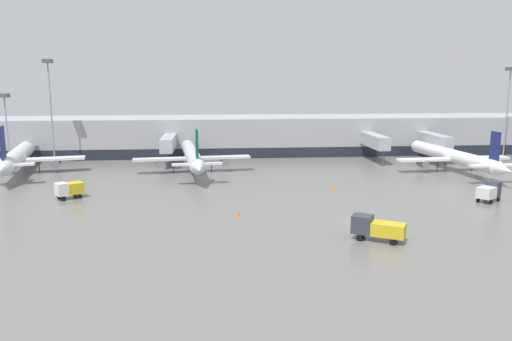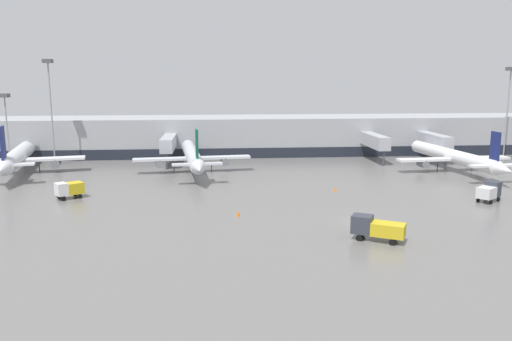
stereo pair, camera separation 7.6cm
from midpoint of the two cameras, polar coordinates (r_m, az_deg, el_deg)
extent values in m
plane|color=slate|center=(65.20, 12.03, -5.92)|extent=(320.00, 320.00, 0.00)
cube|color=#9EA0A5|center=(123.94, 3.75, 4.10)|extent=(160.00, 16.00, 9.00)
cube|color=#1E232D|center=(116.47, 4.33, 2.05)|extent=(156.80, 0.10, 2.40)
cube|color=#A8AAB2|center=(113.77, 13.46, 3.32)|extent=(2.60, 13.31, 2.80)
cylinder|color=#3F4247|center=(108.50, 14.39, 1.35)|extent=(0.44, 0.44, 3.20)
cube|color=#A8AAB2|center=(108.34, -9.95, 3.11)|extent=(2.60, 13.30, 2.80)
cylinder|color=#3F4247|center=(102.80, -10.17, 1.02)|extent=(0.44, 0.44, 3.20)
cube|color=#A8AAB2|center=(118.60, 19.72, 3.28)|extent=(2.60, 13.64, 2.80)
cylinder|color=#3F4247|center=(113.43, 20.93, 1.37)|extent=(0.44, 0.44, 3.20)
cylinder|color=silver|center=(107.35, -25.62, 1.45)|extent=(8.15, 26.34, 3.09)
cone|color=silver|center=(121.86, -24.54, 2.49)|extent=(3.54, 3.90, 2.93)
cone|color=silver|center=(92.34, -27.11, 0.02)|extent=(3.63, 5.09, 2.78)
cube|color=silver|center=(106.80, -25.65, 1.07)|extent=(25.19, 7.96, 0.44)
cube|color=silver|center=(95.55, -26.76, 0.55)|extent=(9.68, 3.58, 0.35)
cube|color=navy|center=(95.06, -26.94, 2.72)|extent=(0.90, 2.83, 6.06)
cylinder|color=slate|center=(106.00, -21.87, 0.77)|extent=(2.34, 3.70, 1.70)
cylinder|color=#2D2D33|center=(116.01, -24.88, 0.94)|extent=(0.20, 0.20, 1.87)
cylinder|color=#2D2D33|center=(105.82, -23.49, 0.22)|extent=(0.20, 0.20, 1.87)
cylinder|color=silver|center=(98.95, -7.29, 1.77)|extent=(5.66, 27.43, 2.73)
cone|color=silver|center=(113.92, -7.83, 2.89)|extent=(2.90, 3.26, 2.59)
cone|color=silver|center=(83.50, -6.53, 0.19)|extent=(2.88, 4.33, 2.45)
cube|color=silver|center=(98.36, -7.26, 1.40)|extent=(22.90, 4.76, 0.44)
cube|color=silver|center=(86.54, -6.71, 0.73)|extent=(8.75, 2.22, 0.35)
cube|color=#0C5138|center=(86.05, -6.75, 2.88)|extent=(0.58, 2.10, 5.46)
cylinder|color=slate|center=(98.27, -10.96, 0.80)|extent=(1.77, 2.68, 1.50)
cylinder|color=slate|center=(99.12, -3.56, 1.05)|extent=(1.77, 2.68, 1.50)
cylinder|color=#2D2D33|center=(108.05, -7.60, 1.26)|extent=(0.20, 0.20, 2.13)
cylinder|color=#2D2D33|center=(97.80, -9.34, 0.26)|extent=(0.20, 0.20, 2.13)
cylinder|color=#2D2D33|center=(98.29, -5.08, 0.40)|extent=(0.20, 0.20, 2.13)
cylinder|color=white|center=(106.90, 21.47, 1.59)|extent=(4.92, 28.86, 2.61)
cone|color=white|center=(120.57, 17.63, 2.75)|extent=(2.71, 3.07, 2.48)
cone|color=white|center=(93.50, 26.59, 0.03)|extent=(2.66, 4.10, 2.35)
cube|color=white|center=(106.37, 21.65, 1.25)|extent=(23.32, 4.46, 0.44)
cube|color=white|center=(95.94, 25.52, 0.51)|extent=(8.90, 2.16, 0.35)
cube|color=navy|center=(95.50, 25.67, 2.41)|extent=(0.55, 2.37, 5.37)
cylinder|color=slate|center=(103.28, 18.54, 0.75)|extent=(1.66, 2.97, 1.44)
cylinder|color=slate|center=(109.99, 24.52, 0.91)|extent=(1.66, 2.97, 1.44)
cylinder|color=#2D2D33|center=(115.20, 19.03, 1.28)|extent=(0.20, 0.20, 1.84)
cylinder|color=#2D2D33|center=(104.13, 20.05, 0.29)|extent=(0.20, 0.20, 1.84)
cylinder|color=#2D2D33|center=(107.98, 23.48, 0.40)|extent=(0.20, 0.20, 1.84)
cube|color=gold|center=(81.79, -20.03, -1.88)|extent=(3.25, 3.19, 1.71)
cube|color=silver|center=(81.14, -21.34, -2.00)|extent=(2.41, 2.55, 1.89)
cylinder|color=black|center=(80.48, -21.09, -3.02)|extent=(0.72, 0.61, 0.70)
cylinder|color=black|center=(82.30, -21.54, -2.77)|extent=(0.72, 0.61, 0.70)
cylinder|color=black|center=(81.29, -19.45, -2.79)|extent=(0.72, 0.61, 0.70)
cylinder|color=black|center=(83.08, -19.94, -2.54)|extent=(0.72, 0.61, 0.70)
cube|color=gold|center=(58.24, 14.91, -6.55)|extent=(4.22, 3.62, 1.48)
cube|color=#333842|center=(58.67, 12.07, -6.00)|extent=(2.93, 2.84, 2.07)
cylinder|color=black|center=(58.20, 11.73, -7.55)|extent=(0.73, 0.56, 0.70)
cylinder|color=black|center=(59.97, 12.13, -7.03)|extent=(0.73, 0.56, 0.70)
cylinder|color=black|center=(57.58, 15.34, -7.91)|extent=(0.73, 0.56, 0.70)
cylinder|color=black|center=(59.36, 15.64, -7.37)|extent=(0.73, 0.56, 0.70)
cube|color=silver|center=(81.39, 24.86, -2.31)|extent=(3.27, 3.16, 1.63)
cube|color=#333842|center=(83.17, 25.46, -1.89)|extent=(2.41, 2.50, 2.22)
cylinder|color=black|center=(83.89, 24.82, -2.77)|extent=(0.71, 0.61, 0.70)
cylinder|color=black|center=(83.18, 25.98, -2.97)|extent=(0.71, 0.61, 0.70)
cylinder|color=black|center=(81.60, 24.07, -3.06)|extent=(0.71, 0.61, 0.70)
cylinder|color=black|center=(80.87, 25.26, -3.27)|extent=(0.71, 0.61, 0.70)
cone|color=orange|center=(66.98, -2.01, -4.94)|extent=(0.49, 0.49, 0.70)
cone|color=orange|center=(82.95, 9.06, -2.09)|extent=(0.52, 0.52, 0.61)
cylinder|color=gray|center=(113.60, -22.31, 5.90)|extent=(0.30, 0.30, 21.32)
cube|color=#4C4C51|center=(113.41, -22.70, 11.47)|extent=(1.80, 1.80, 0.80)
cylinder|color=gray|center=(130.74, 26.78, 5.76)|extent=(0.30, 0.30, 19.99)
cube|color=#4C4C51|center=(130.51, 27.16, 10.31)|extent=(1.80, 1.80, 0.80)
cylinder|color=gray|center=(116.93, -26.51, 3.97)|extent=(0.30, 0.30, 14.33)
cube|color=#4C4C51|center=(116.47, -26.82, 7.66)|extent=(1.80, 1.80, 0.80)
camera|label=1|loc=(0.04, -89.97, 0.00)|focal=35.00mm
camera|label=2|loc=(0.04, 90.03, 0.00)|focal=35.00mm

